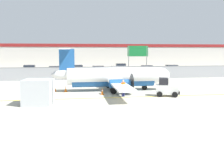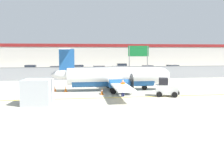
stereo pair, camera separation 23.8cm
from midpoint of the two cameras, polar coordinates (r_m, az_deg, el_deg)
The scene contains 19 objects.
ground_plane at distance 25.07m, azimuth 3.63°, elevation -5.19°, with size 140.00×140.00×0.01m.
perimeter_fence at distance 40.57m, azimuth -1.26°, elevation 0.45°, with size 98.00×0.10×2.10m.
parking_lot_strip at distance 52.04m, azimuth -2.94°, elevation 0.37°, with size 98.00×17.00×0.12m.
background_building at distance 70.26m, azimuth -4.53°, elevation 4.27°, with size 91.00×8.10×6.50m.
commuter_airplane at distance 28.91m, azimuth 0.55°, elevation -0.57°, with size 13.83×16.02×4.92m.
baggage_tug at distance 26.01m, azimuth 12.08°, elevation -3.01°, with size 2.56×1.95×1.88m.
ground_crew_worker at distance 25.24m, azimuth 2.31°, elevation -2.92°, with size 0.53×0.46×1.70m.
cargo_container at distance 22.32m, azimuth -16.80°, elevation -3.86°, with size 2.66×2.32×2.20m.
traffic_cone_near_left at distance 29.27m, azimuth -13.18°, elevation -3.18°, with size 0.36×0.36×0.64m.
traffic_cone_near_right at distance 28.76m, azimuth -10.79°, elevation -3.28°, with size 0.36×0.36×0.64m.
traffic_cone_far_left at distance 26.49m, azimuth -2.49°, elevation -3.93°, with size 0.36×0.36×0.64m.
parked_car_0 at distance 55.15m, azimuth -18.33°, elevation 1.25°, with size 4.21×2.03×1.58m.
parked_car_1 at distance 49.76m, azimuth -13.12°, elevation 0.97°, with size 4.26×2.13×1.58m.
parked_car_2 at distance 52.85m, azimuth -8.22°, elevation 1.30°, with size 4.29×2.18×1.58m.
parked_car_3 at distance 49.31m, azimuth -3.21°, elevation 1.06°, with size 4.24×2.07×1.58m.
parked_car_4 at distance 58.94m, azimuth 1.79°, elevation 1.77°, with size 4.27×2.14×1.58m.
parked_car_5 at distance 51.56m, azimuth 7.67°, elevation 1.21°, with size 4.39×2.45×1.58m.
parked_car_6 at distance 54.23m, azimuth 13.24°, elevation 1.32°, with size 4.39×2.43×1.58m.
highway_sign at distance 42.99m, azimuth 5.76°, elevation 4.74°, with size 3.60×0.14×5.50m.
Camera 1 is at (-5.48, -22.04, 4.59)m, focal length 40.00 mm.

